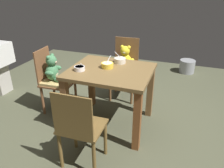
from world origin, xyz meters
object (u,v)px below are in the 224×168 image
(dining_table, at_px, (111,81))
(porridge_bowl_yellow_center, at_px, (107,65))
(teddy_chair_far_center, at_px, (125,64))
(teddy_chair_near_front, at_px, (79,121))
(porridge_bowl_cream_far_center, at_px, (120,60))
(teddy_chair_near_left, at_px, (54,75))
(porridge_bowl_white_near_left, at_px, (80,68))
(metal_pail, at_px, (187,66))

(dining_table, relative_size, porridge_bowl_yellow_center, 6.16)
(teddy_chair_far_center, height_order, teddy_chair_near_front, teddy_chair_far_center)
(porridge_bowl_cream_far_center, distance_m, porridge_bowl_yellow_center, 0.23)
(teddy_chair_near_left, xyz_separation_m, porridge_bowl_yellow_center, (0.77, -0.00, 0.25))
(porridge_bowl_white_near_left, relative_size, porridge_bowl_yellow_center, 0.80)
(teddy_chair_near_front, xyz_separation_m, teddy_chair_near_left, (-0.80, 0.81, 0.02))
(dining_table, bearing_deg, teddy_chair_near_left, 176.76)
(teddy_chair_near_left, relative_size, porridge_bowl_white_near_left, 7.14)
(dining_table, xyz_separation_m, teddy_chair_near_left, (-0.83, 0.05, -0.07))
(porridge_bowl_white_near_left, height_order, porridge_bowl_cream_far_center, porridge_bowl_cream_far_center)
(teddy_chair_near_left, relative_size, metal_pail, 3.00)
(dining_table, xyz_separation_m, teddy_chair_near_front, (-0.03, -0.77, -0.08))
(dining_table, relative_size, teddy_chair_near_front, 1.12)
(porridge_bowl_white_near_left, xyz_separation_m, porridge_bowl_yellow_center, (0.27, 0.19, 0.01))
(teddy_chair_near_left, bearing_deg, metal_pail, 48.28)
(teddy_chair_near_front, relative_size, porridge_bowl_white_near_left, 6.89)
(teddy_chair_near_left, distance_m, porridge_bowl_white_near_left, 0.59)
(teddy_chair_far_center, height_order, porridge_bowl_cream_far_center, teddy_chair_far_center)
(dining_table, height_order, porridge_bowl_yellow_center, porridge_bowl_yellow_center)
(metal_pail, bearing_deg, porridge_bowl_cream_far_center, -113.28)
(teddy_chair_far_center, relative_size, porridge_bowl_yellow_center, 5.92)
(teddy_chair_far_center, relative_size, teddy_chair_near_front, 1.08)
(metal_pail, bearing_deg, porridge_bowl_yellow_center, -113.25)
(porridge_bowl_white_near_left, bearing_deg, dining_table, 24.16)
(dining_table, relative_size, porridge_bowl_cream_far_center, 6.15)
(dining_table, xyz_separation_m, teddy_chair_far_center, (-0.05, 0.76, -0.06))
(teddy_chair_near_front, bearing_deg, porridge_bowl_cream_far_center, -4.94)
(metal_pail, bearing_deg, porridge_bowl_white_near_left, -117.09)
(teddy_chair_near_front, bearing_deg, teddy_chair_far_center, -0.67)
(teddy_chair_near_left, bearing_deg, porridge_bowl_white_near_left, -24.24)
(teddy_chair_far_center, xyz_separation_m, porridge_bowl_cream_far_center, (0.08, -0.50, 0.24))
(porridge_bowl_yellow_center, xyz_separation_m, metal_pail, (0.90, 2.10, -0.66))
(teddy_chair_far_center, distance_m, porridge_bowl_yellow_center, 0.75)
(teddy_chair_far_center, relative_size, porridge_bowl_cream_far_center, 5.92)
(porridge_bowl_yellow_center, height_order, metal_pail, porridge_bowl_yellow_center)
(porridge_bowl_white_near_left, height_order, porridge_bowl_yellow_center, porridge_bowl_yellow_center)
(teddy_chair_near_front, relative_size, teddy_chair_near_left, 0.97)
(dining_table, bearing_deg, teddy_chair_near_front, -92.10)
(porridge_bowl_yellow_center, bearing_deg, teddy_chair_near_left, 179.86)
(porridge_bowl_yellow_center, bearing_deg, porridge_bowl_cream_far_center, 67.02)
(teddy_chair_near_left, height_order, porridge_bowl_white_near_left, teddy_chair_near_left)
(dining_table, height_order, teddy_chair_near_left, teddy_chair_near_left)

